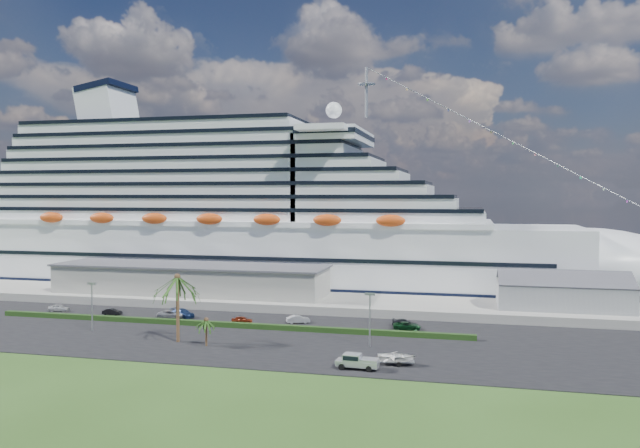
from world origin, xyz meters
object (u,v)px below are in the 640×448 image
(cruise_ship, at_px, (244,221))
(boat_trailer, at_px, (397,357))
(parked_car_3, at_px, (183,313))
(pickup_truck, at_px, (357,361))

(cruise_ship, xyz_separation_m, boat_trailer, (46.75, -65.36, -15.43))
(parked_car_3, height_order, pickup_truck, pickup_truck)
(parked_car_3, bearing_deg, cruise_ship, 28.01)
(pickup_truck, distance_m, boat_trailer, 5.91)
(cruise_ship, relative_size, pickup_truck, 33.06)
(cruise_ship, distance_m, pickup_truck, 81.81)
(boat_trailer, bearing_deg, parked_car_3, 151.29)
(cruise_ship, xyz_separation_m, pickup_truck, (41.81, -68.60, -15.47))
(pickup_truck, bearing_deg, cruise_ship, 121.36)
(cruise_ship, bearing_deg, pickup_truck, -58.64)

